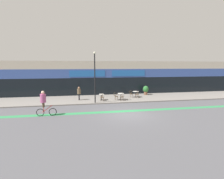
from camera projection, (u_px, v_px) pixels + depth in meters
name	position (u px, v px, depth m)	size (l,w,h in m)	color
ground_plane	(128.00, 115.00, 15.10)	(120.00, 120.00, 0.00)	#4C4C51
sidewalk_slab	(112.00, 98.00, 22.15)	(40.00, 5.50, 0.12)	slate
storefront_facade	(106.00, 78.00, 26.41)	(40.00, 4.06, 4.82)	#B2A899
bike_lane_stripe	(124.00, 111.00, 16.22)	(36.00, 0.70, 0.01)	#2D844C
bistro_table_0	(102.00, 96.00, 20.82)	(0.62, 0.62, 0.71)	black
bistro_table_1	(121.00, 95.00, 21.00)	(0.77, 0.77, 0.77)	black
bistro_table_2	(136.00, 93.00, 22.71)	(0.78, 0.78, 0.76)	black
cafe_chair_0_near	(102.00, 97.00, 20.21)	(0.41, 0.58, 0.90)	#4C3823
cafe_chair_1_near	(122.00, 96.00, 20.40)	(0.43, 0.59, 0.90)	#4C3823
cafe_chair_1_side	(116.00, 96.00, 20.89)	(0.58, 0.41, 0.90)	#4C3823
cafe_chair_2_near	(137.00, 94.00, 22.10)	(0.43, 0.59, 0.90)	#4C3823
cafe_chair_2_side	(131.00, 93.00, 22.59)	(0.59, 0.43, 0.90)	#4C3823
planter_pot	(146.00, 90.00, 24.57)	(0.77, 0.77, 1.26)	brown
lamp_post	(95.00, 74.00, 18.92)	(0.26, 0.26, 5.56)	black
cyclist_0	(44.00, 101.00, 14.53)	(1.65, 0.48, 2.13)	black
pedestrian_near_end	(79.00, 92.00, 20.77)	(0.42, 0.42, 1.59)	black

